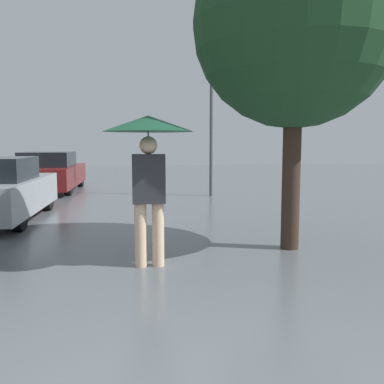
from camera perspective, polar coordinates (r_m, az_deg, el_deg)
The scene contains 4 objects.
pedestrian at distance 5.50m, azimuth -5.84°, elevation 6.15°, with size 1.15×1.15×1.96m.
parked_car_farthest at distance 15.20m, azimuth -18.45°, elevation 2.47°, with size 1.81×4.45×1.32m.
tree at distance 6.83m, azimuth 13.59°, elevation 20.75°, with size 3.00×3.00×4.82m.
street_lamp at distance 13.29m, azimuth 2.63°, elevation 15.48°, with size 0.37×0.37×5.23m.
Camera 1 is at (-0.35, -1.91, 1.61)m, focal length 40.00 mm.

